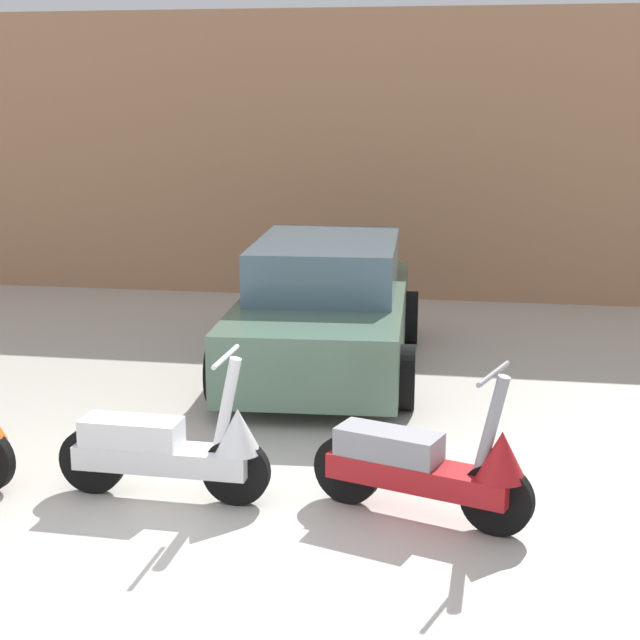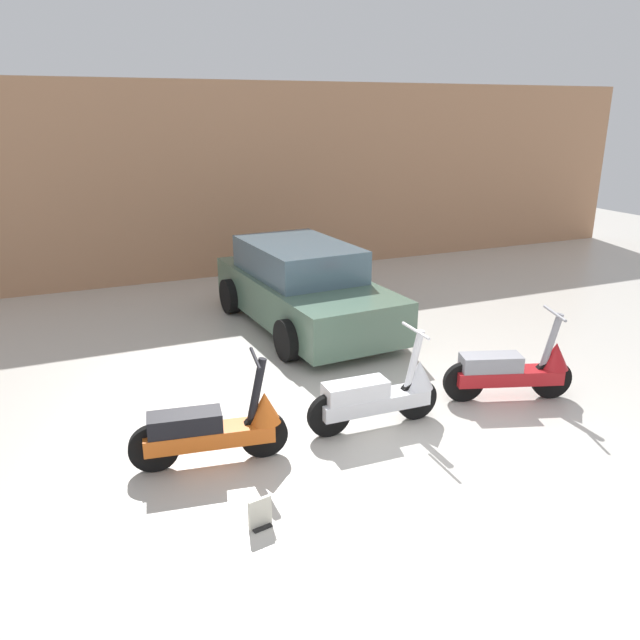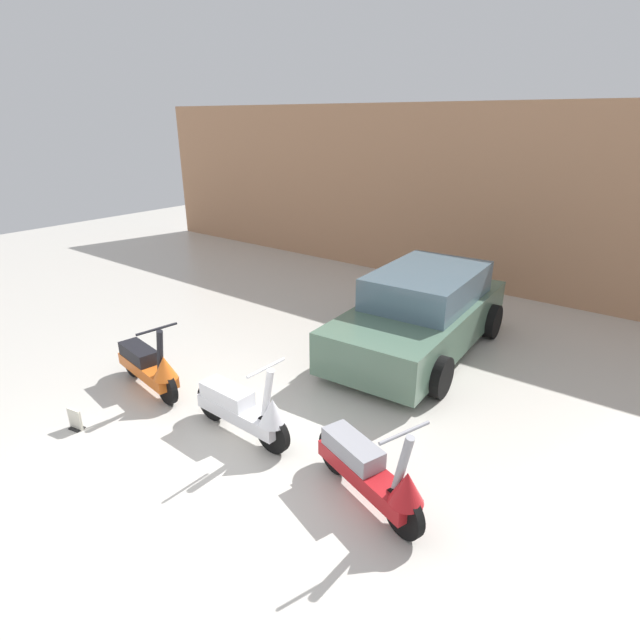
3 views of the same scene
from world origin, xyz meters
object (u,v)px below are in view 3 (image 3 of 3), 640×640
scooter_front_right (244,409)px  placard_near_left_scooter (75,420)px  scooter_front_center (371,472)px  car_rear_left (421,313)px  scooter_front_left (149,366)px

scooter_front_right → placard_near_left_scooter: bearing=-144.9°
scooter_front_right → scooter_front_center: size_ratio=1.02×
scooter_front_center → placard_near_left_scooter: (-3.41, -1.07, -0.26)m
scooter_front_center → car_rear_left: bearing=128.6°
scooter_front_right → scooter_front_center: bearing=0.2°
scooter_front_right → scooter_front_center: 1.72m
car_rear_left → placard_near_left_scooter: size_ratio=14.61×
scooter_front_left → scooter_front_right: 1.75m
placard_near_left_scooter → scooter_front_left: bearing=93.3°
placard_near_left_scooter → scooter_front_right: bearing=33.4°
car_rear_left → placard_near_left_scooter: 4.99m
car_rear_left → scooter_front_center: bearing=16.4°
scooter_front_right → car_rear_left: 3.39m
scooter_front_left → car_rear_left: car_rear_left is taller
scooter_front_left → scooter_front_center: (3.47, -0.02, 0.00)m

